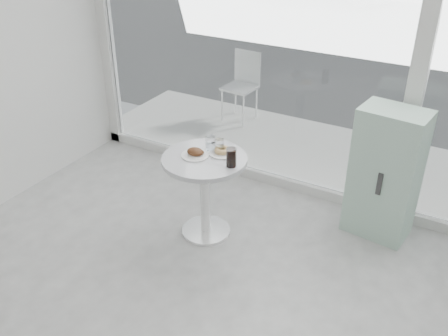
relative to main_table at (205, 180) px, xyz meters
The scene contains 10 objects.
storefront 1.70m from the main_table, 62.44° to the left, with size 5.00×0.14×3.00m.
main_table is the anchor object (origin of this frame).
patio_deck 2.03m from the main_table, 75.26° to the left, with size 5.60×1.60×0.05m, color silver.
mint_cabinet 1.54m from the main_table, 30.55° to the left, with size 0.59×0.43×1.18m.
patio_chair 2.49m from the main_table, 110.03° to the left, with size 0.41×0.41×0.88m.
plate_fritter 0.26m from the main_table, 168.61° to the right, with size 0.24×0.24×0.07m.
plate_donut 0.29m from the main_table, 53.58° to the left, with size 0.23×0.23×0.06m.
water_tumbler_a 0.31m from the main_table, 99.05° to the left, with size 0.08×0.08×0.13m.
water_tumbler_b 0.32m from the main_table, 68.09° to the left, with size 0.07×0.07×0.12m.
cola_glass 0.40m from the main_table, ahead, with size 0.08×0.08×0.16m.
Camera 1 is at (1.44, -1.20, 2.74)m, focal length 40.00 mm.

